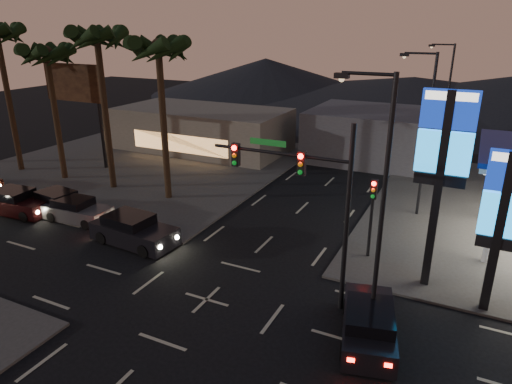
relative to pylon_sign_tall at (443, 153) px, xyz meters
The scene contains 22 objects.
ground 11.97m from the pylon_sign_tall, 147.09° to the right, with size 140.00×140.00×0.00m, color black.
corner_lot_nw 27.40m from the pylon_sign_tall, 156.80° to the left, with size 24.00×24.00×0.12m, color #47443F.
pylon_sign_tall is the anchor object (origin of this frame).
pylon_sign_short 3.20m from the pylon_sign_tall, 21.80° to the right, with size 1.60×0.35×7.00m.
traffic_signal_mast 6.02m from the pylon_sign_tall, 143.48° to the right, with size 6.10×0.39×8.00m.
pedestal_signal 4.82m from the pylon_sign_tall, 153.73° to the left, with size 0.32×0.39×4.30m.
streetlight_near 4.86m from the pylon_sign_tall, 110.76° to the right, with size 2.14×0.25×10.00m.
streetlight_mid 8.70m from the pylon_sign_tall, 101.35° to the left, with size 2.14×0.25×10.00m.
streetlight_far 22.57m from the pylon_sign_tall, 94.34° to the left, with size 2.14×0.25×10.00m.
palm_a 18.21m from the pylon_sign_tall, 167.12° to the left, with size 4.41×4.41×10.86m.
palm_b 23.13m from the pylon_sign_tall, 169.92° to the left, with size 4.41×4.41×11.46m.
palm_c 27.90m from the pylon_sign_tall, behind, with size 4.41×4.41×10.26m.
billboard 29.95m from the pylon_sign_tall, 165.50° to the left, with size 6.00×0.30×8.50m.
building_far_west 28.25m from the pylon_sign_tall, 143.75° to the left, with size 16.00×8.00×4.00m, color #726B5B.
building_far_mid 21.91m from the pylon_sign_tall, 107.59° to the left, with size 12.00×9.00×4.40m, color #4C4C51.
hill_left 64.06m from the pylon_sign_tall, 121.58° to the left, with size 40.00×40.00×6.00m, color black.
hill_center 55.33m from the pylon_sign_tall, 98.86° to the left, with size 60.00×60.00×4.00m, color black.
car_lane_a_front 16.29m from the pylon_sign_tall, behind, with size 5.16×2.44×1.64m.
car_lane_a_mid 25.47m from the pylon_sign_tall, behind, with size 4.93×2.36×1.57m.
car_lane_b_front 21.15m from the pylon_sign_tall, behind, with size 4.47×2.01×1.43m.
car_lane_b_mid 22.92m from the pylon_sign_tall, behind, with size 4.68×2.36×1.48m.
suv_station 7.77m from the pylon_sign_tall, 106.24° to the right, with size 2.91×4.83×1.51m.
Camera 1 is at (9.56, -14.57, 11.41)m, focal length 32.00 mm.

